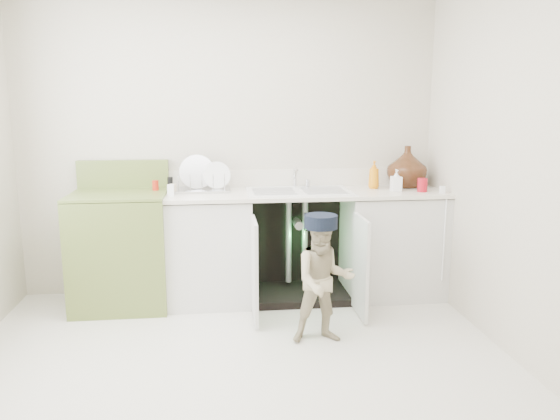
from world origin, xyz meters
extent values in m
plane|color=silver|center=(0.00, 0.00, 0.00)|extent=(3.50, 3.50, 0.00)
cube|color=beige|center=(0.00, 1.50, 1.25)|extent=(3.50, 2.50, 0.02)
cube|color=beige|center=(0.00, -1.50, 1.25)|extent=(3.50, 2.50, 0.02)
cube|color=beige|center=(1.75, 0.00, 1.25)|extent=(2.50, 3.00, 0.02)
cube|color=silver|center=(-0.25, 1.20, 0.43)|extent=(0.80, 0.60, 0.86)
cube|color=silver|center=(1.35, 1.20, 0.43)|extent=(0.80, 0.60, 0.86)
cube|color=black|center=(0.55, 1.47, 0.43)|extent=(0.80, 0.06, 0.86)
cube|color=black|center=(0.55, 1.20, 0.03)|extent=(0.80, 0.60, 0.06)
cylinder|color=gray|center=(0.48, 1.30, 0.45)|extent=(0.05, 0.05, 0.70)
cylinder|color=gray|center=(0.62, 1.30, 0.45)|extent=(0.05, 0.05, 0.70)
cylinder|color=gray|center=(0.55, 1.25, 0.62)|extent=(0.07, 0.18, 0.07)
cube|color=silver|center=(0.15, 0.70, 0.40)|extent=(0.03, 0.40, 0.76)
cube|color=silver|center=(0.95, 0.70, 0.40)|extent=(0.02, 0.40, 0.76)
cube|color=white|center=(0.55, 1.20, 0.89)|extent=(2.44, 0.64, 0.03)
cube|color=white|center=(0.55, 1.49, 0.98)|extent=(2.44, 0.02, 0.15)
cube|color=white|center=(0.55, 1.20, 0.90)|extent=(0.85, 0.55, 0.02)
cube|color=gray|center=(0.34, 1.20, 0.91)|extent=(0.34, 0.40, 0.01)
cube|color=gray|center=(0.76, 1.20, 0.91)|extent=(0.34, 0.40, 0.01)
cylinder|color=silver|center=(0.55, 1.42, 0.99)|extent=(0.03, 0.03, 0.17)
cylinder|color=silver|center=(0.55, 1.36, 1.06)|extent=(0.02, 0.14, 0.02)
cylinder|color=silver|center=(0.66, 1.42, 0.94)|extent=(0.04, 0.04, 0.06)
cylinder|color=white|center=(1.68, 0.89, 0.55)|extent=(0.01, 0.01, 0.70)
cube|color=white|center=(1.68, 0.98, 0.93)|extent=(0.04, 0.02, 0.06)
cube|color=silver|center=(-0.23, 1.32, 0.91)|extent=(0.46, 0.30, 0.02)
cylinder|color=silver|center=(-0.28, 1.34, 0.99)|extent=(0.28, 0.10, 0.27)
cylinder|color=white|center=(-0.11, 1.32, 0.98)|extent=(0.22, 0.06, 0.22)
cylinder|color=silver|center=(-0.42, 1.22, 0.99)|extent=(0.01, 0.01, 0.13)
cylinder|color=silver|center=(-0.33, 1.22, 0.99)|extent=(0.01, 0.01, 0.13)
cylinder|color=silver|center=(-0.23, 1.22, 0.99)|extent=(0.01, 0.01, 0.13)
cylinder|color=silver|center=(-0.14, 1.22, 0.99)|extent=(0.01, 0.01, 0.13)
cylinder|color=silver|center=(-0.05, 1.22, 0.99)|extent=(0.01, 0.01, 0.13)
imported|color=#421E12|center=(1.51, 1.34, 1.08)|extent=(0.34, 0.34, 0.35)
imported|color=orange|center=(1.21, 1.30, 1.02)|extent=(0.09, 0.09, 0.23)
imported|color=white|center=(1.35, 1.14, 0.99)|extent=(0.08, 0.08, 0.18)
cylinder|color=#AD0E1C|center=(1.55, 1.08, 0.96)|extent=(0.08, 0.08, 0.11)
cylinder|color=#B3210F|center=(-0.61, 1.28, 0.95)|extent=(0.05, 0.05, 0.10)
cylinder|color=tan|center=(-0.46, 1.20, 0.94)|extent=(0.06, 0.06, 0.08)
cylinder|color=black|center=(-0.49, 1.32, 0.96)|extent=(0.04, 0.04, 0.12)
cube|color=white|center=(-0.47, 1.10, 0.95)|extent=(0.05, 0.05, 0.09)
cube|color=olive|center=(-0.89, 1.18, 0.45)|extent=(0.74, 0.65, 0.90)
cube|color=olive|center=(-0.89, 1.18, 0.91)|extent=(0.74, 0.65, 0.02)
cube|color=olive|center=(-0.89, 1.46, 1.03)|extent=(0.74, 0.06, 0.23)
cylinder|color=black|center=(-1.07, 1.02, 0.90)|extent=(0.17, 0.17, 0.02)
cylinder|color=silver|center=(-1.07, 1.02, 0.92)|extent=(0.19, 0.19, 0.01)
cylinder|color=black|center=(-1.07, 1.33, 0.90)|extent=(0.17, 0.17, 0.02)
cylinder|color=silver|center=(-1.07, 1.33, 0.92)|extent=(0.19, 0.19, 0.01)
cylinder|color=black|center=(-0.70, 1.02, 0.90)|extent=(0.17, 0.17, 0.02)
cylinder|color=silver|center=(-0.70, 1.02, 0.92)|extent=(0.19, 0.19, 0.01)
cylinder|color=black|center=(-0.70, 1.33, 0.90)|extent=(0.17, 0.17, 0.02)
cylinder|color=silver|center=(-0.70, 1.33, 0.92)|extent=(0.19, 0.19, 0.01)
imported|color=tan|center=(0.59, 0.30, 0.43)|extent=(0.43, 0.34, 0.87)
cylinder|color=black|center=(0.59, 0.30, 0.84)|extent=(0.22, 0.22, 0.09)
cube|color=black|center=(0.59, 0.40, 0.80)|extent=(0.17, 0.09, 0.01)
cube|color=black|center=(0.58, 0.86, 0.72)|extent=(0.07, 0.01, 0.14)
cube|color=#26F23F|center=(0.58, 0.85, 0.72)|extent=(0.06, 0.00, 0.12)
camera|label=1|loc=(-0.11, -3.16, 1.60)|focal=35.00mm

